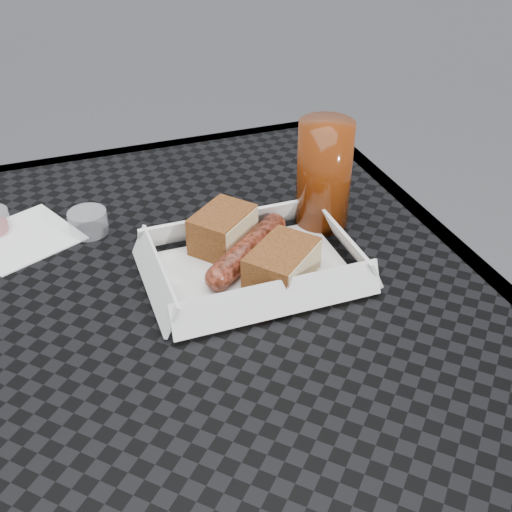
# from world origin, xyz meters

# --- Properties ---
(patio_table) EXTENTS (0.80, 0.80, 0.74)m
(patio_table) POSITION_xyz_m (0.00, 0.00, 0.67)
(patio_table) COLOR black
(patio_table) RESTS_ON ground
(food_tray) EXTENTS (0.22, 0.15, 0.00)m
(food_tray) POSITION_xyz_m (0.12, -0.00, 0.75)
(food_tray) COLOR white
(food_tray) RESTS_ON patio_table
(bratwurst) EXTENTS (0.13, 0.11, 0.03)m
(bratwurst) POSITION_xyz_m (0.12, 0.02, 0.76)
(bratwurst) COLOR maroon
(bratwurst) RESTS_ON food_tray
(bread_near) EXTENTS (0.10, 0.09, 0.05)m
(bread_near) POSITION_xyz_m (0.11, 0.06, 0.77)
(bread_near) COLOR brown
(bread_near) RESTS_ON food_tray
(bread_far) EXTENTS (0.10, 0.10, 0.04)m
(bread_far) POSITION_xyz_m (0.15, -0.03, 0.77)
(bread_far) COLOR brown
(bread_far) RESTS_ON food_tray
(veg_garnish) EXTENTS (0.03, 0.03, 0.00)m
(veg_garnish) POSITION_xyz_m (0.19, -0.05, 0.75)
(veg_garnish) COLOR #DE3C09
(veg_garnish) RESTS_ON food_tray
(napkin) EXTENTS (0.16, 0.16, 0.00)m
(napkin) POSITION_xyz_m (-0.13, 0.17, 0.75)
(napkin) COLOR white
(napkin) RESTS_ON patio_table
(condiment_cup_empty) EXTENTS (0.05, 0.05, 0.03)m
(condiment_cup_empty) POSITION_xyz_m (-0.05, 0.16, 0.76)
(condiment_cup_empty) COLOR silver
(condiment_cup_empty) RESTS_ON patio_table
(drink_glass) EXTENTS (0.07, 0.07, 0.14)m
(drink_glass) POSITION_xyz_m (0.25, 0.08, 0.82)
(drink_glass) COLOR #572007
(drink_glass) RESTS_ON patio_table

